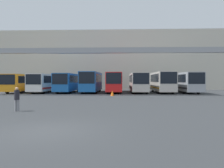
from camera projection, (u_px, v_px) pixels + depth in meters
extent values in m
plane|color=#2D3033|center=(47.00, 131.00, 8.80)|extent=(200.00, 200.00, 0.00)
cube|color=#B7B2A3|center=(109.00, 62.00, 53.61)|extent=(55.79, 12.00, 13.12)
cube|color=gray|center=(99.00, 51.00, 29.25)|extent=(37.07, 0.80, 0.70)
cube|color=orange|center=(23.00, 82.00, 36.64)|extent=(2.59, 10.01, 2.64)
cube|color=black|center=(7.00, 80.00, 31.66)|extent=(2.38, 0.06, 1.48)
cube|color=black|center=(23.00, 80.00, 36.64)|extent=(2.62, 8.51, 1.11)
cube|color=orange|center=(23.00, 87.00, 36.66)|extent=(2.62, 9.51, 0.24)
cylinder|color=black|center=(7.00, 90.00, 33.91)|extent=(0.28, 0.94, 0.94)
cylinder|color=black|center=(22.00, 90.00, 33.82)|extent=(0.28, 0.94, 0.94)
cylinder|color=black|center=(23.00, 89.00, 39.51)|extent=(0.28, 0.94, 0.94)
cylinder|color=black|center=(36.00, 89.00, 39.42)|extent=(0.28, 0.94, 0.94)
cube|color=silver|center=(46.00, 82.00, 36.98)|extent=(2.46, 11.00, 2.68)
cube|color=black|center=(33.00, 79.00, 31.50)|extent=(2.26, 0.06, 1.50)
cube|color=black|center=(46.00, 79.00, 36.97)|extent=(2.49, 9.35, 1.13)
cube|color=red|center=(46.00, 87.00, 36.99)|extent=(2.49, 10.45, 0.24)
cylinder|color=black|center=(33.00, 90.00, 33.97)|extent=(0.28, 0.93, 0.93)
cylinder|color=black|center=(46.00, 90.00, 33.88)|extent=(0.28, 0.93, 0.93)
cylinder|color=black|center=(46.00, 89.00, 40.12)|extent=(0.28, 0.93, 0.93)
cylinder|color=black|center=(58.00, 89.00, 40.03)|extent=(0.28, 0.93, 0.93)
cube|color=#1959A5|center=(69.00, 82.00, 36.53)|extent=(2.47, 10.44, 2.75)
cube|color=black|center=(60.00, 79.00, 31.33)|extent=(2.27, 0.06, 1.54)
cube|color=black|center=(69.00, 79.00, 36.53)|extent=(2.50, 8.87, 1.15)
cube|color=#1966B2|center=(69.00, 87.00, 36.55)|extent=(2.50, 9.91, 0.24)
cylinder|color=black|center=(57.00, 90.00, 33.68)|extent=(0.28, 1.07, 1.07)
cylinder|color=black|center=(71.00, 90.00, 33.59)|extent=(0.28, 1.07, 1.07)
cylinder|color=black|center=(67.00, 89.00, 39.52)|extent=(0.28, 1.07, 1.07)
cylinder|color=black|center=(78.00, 89.00, 39.43)|extent=(0.28, 1.07, 1.07)
cube|color=#1959A5|center=(92.00, 81.00, 36.58)|extent=(2.51, 10.86, 3.00)
cube|color=black|center=(87.00, 78.00, 31.17)|extent=(2.31, 0.06, 1.68)
cube|color=black|center=(92.00, 78.00, 36.57)|extent=(2.54, 9.23, 1.26)
cube|color=#1966B2|center=(92.00, 87.00, 36.60)|extent=(2.54, 10.31, 0.24)
cylinder|color=black|center=(82.00, 90.00, 33.61)|extent=(0.28, 0.94, 0.94)
cylinder|color=black|center=(96.00, 90.00, 33.52)|extent=(0.28, 0.94, 0.94)
cylinder|color=black|center=(88.00, 89.00, 39.69)|extent=(0.28, 0.94, 0.94)
cylinder|color=black|center=(100.00, 89.00, 39.59)|extent=(0.28, 0.94, 0.94)
cube|color=red|center=(115.00, 82.00, 36.91)|extent=(2.40, 11.83, 2.89)
cube|color=black|center=(114.00, 78.00, 31.01)|extent=(2.21, 0.06, 1.62)
cube|color=black|center=(115.00, 79.00, 36.90)|extent=(2.43, 10.06, 1.22)
cube|color=red|center=(115.00, 87.00, 36.92)|extent=(2.43, 11.24, 0.24)
cylinder|color=black|center=(108.00, 91.00, 33.66)|extent=(0.28, 0.90, 0.90)
cylinder|color=black|center=(121.00, 91.00, 33.58)|extent=(0.28, 0.90, 0.90)
cylinder|color=black|center=(110.00, 89.00, 40.28)|extent=(0.28, 0.90, 0.90)
cylinder|color=black|center=(121.00, 89.00, 40.20)|extent=(0.28, 0.90, 0.90)
cube|color=beige|center=(138.00, 82.00, 36.47)|extent=(2.47, 11.29, 2.85)
cube|color=black|center=(141.00, 78.00, 30.85)|extent=(2.27, 0.06, 1.59)
cube|color=black|center=(138.00, 79.00, 36.46)|extent=(2.50, 9.59, 1.20)
cube|color=black|center=(138.00, 87.00, 36.49)|extent=(2.50, 10.72, 0.24)
cylinder|color=black|center=(133.00, 90.00, 33.38)|extent=(0.28, 0.96, 0.96)
cylinder|color=black|center=(147.00, 90.00, 33.29)|extent=(0.28, 0.96, 0.96)
cylinder|color=black|center=(131.00, 89.00, 39.70)|extent=(0.28, 0.96, 0.96)
cylinder|color=black|center=(143.00, 89.00, 39.61)|extent=(0.28, 0.96, 0.96)
cube|color=beige|center=(162.00, 81.00, 35.71)|extent=(2.55, 10.09, 2.98)
cube|color=black|center=(169.00, 78.00, 30.68)|extent=(2.34, 0.06, 1.67)
cube|color=black|center=(162.00, 78.00, 35.70)|extent=(2.58, 8.58, 1.25)
cube|color=orange|center=(162.00, 87.00, 35.73)|extent=(2.58, 9.59, 0.24)
cylinder|color=black|center=(158.00, 90.00, 32.96)|extent=(0.28, 1.07, 1.07)
cylinder|color=black|center=(173.00, 90.00, 32.87)|extent=(0.28, 1.07, 1.07)
cylinder|color=black|center=(153.00, 89.00, 38.60)|extent=(0.28, 1.07, 1.07)
cylinder|color=black|center=(165.00, 89.00, 38.51)|extent=(0.28, 1.07, 1.07)
cube|color=#999EA5|center=(185.00, 82.00, 36.25)|extent=(2.52, 11.49, 2.89)
cube|color=black|center=(197.00, 78.00, 30.52)|extent=(2.32, 0.06, 1.62)
cube|color=black|center=(185.00, 79.00, 36.24)|extent=(2.55, 9.77, 1.22)
cube|color=black|center=(185.00, 87.00, 36.27)|extent=(2.55, 10.92, 0.24)
cylinder|color=black|center=(184.00, 90.00, 33.11)|extent=(0.28, 1.09, 1.09)
cylinder|color=black|center=(198.00, 90.00, 33.01)|extent=(0.28, 1.09, 1.09)
cylinder|color=black|center=(173.00, 88.00, 39.54)|extent=(0.28, 1.09, 1.09)
cylinder|color=black|center=(186.00, 89.00, 39.44)|extent=(0.28, 1.09, 1.09)
cylinder|color=gray|center=(18.00, 105.00, 14.46)|extent=(0.17, 0.17, 0.76)
cylinder|color=gray|center=(16.00, 105.00, 14.44)|extent=(0.17, 0.17, 0.76)
cylinder|color=black|center=(17.00, 95.00, 14.44)|extent=(0.33, 0.33, 0.63)
sphere|color=tan|center=(17.00, 89.00, 14.43)|extent=(0.21, 0.21, 0.21)
cone|color=orange|center=(112.00, 93.00, 28.60)|extent=(0.48, 0.48, 0.71)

